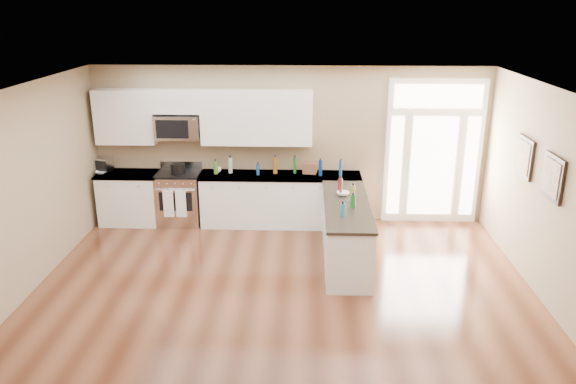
{
  "coord_description": "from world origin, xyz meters",
  "views": [
    {
      "loc": [
        0.32,
        -5.77,
        3.84
      ],
      "look_at": [
        0.04,
        2.0,
        1.19
      ],
      "focal_mm": 35.0,
      "sensor_mm": 36.0,
      "label": 1
    }
  ],
  "objects": [
    {
      "name": "wall_art_far",
      "position": [
        3.47,
        1.2,
        1.7
      ],
      "size": [
        0.05,
        0.58,
        0.58
      ],
      "color": "black",
      "rests_on": "room_shell"
    },
    {
      "name": "back_cabinet_right",
      "position": [
        -0.16,
        3.69,
        0.44
      ],
      "size": [
        2.85,
        0.66,
        0.94
      ],
      "color": "white",
      "rests_on": "ground"
    },
    {
      "name": "upper_cabinet_short",
      "position": [
        -1.95,
        3.83,
        2.2
      ],
      "size": [
        0.82,
        0.33,
        0.4
      ],
      "primitive_type": "cube",
      "color": "white",
      "rests_on": "room_shell"
    },
    {
      "name": "bowl_left",
      "position": [
        -3.34,
        3.63,
        0.96
      ],
      "size": [
        0.2,
        0.2,
        0.05
      ],
      "primitive_type": "imported",
      "rotation": [
        0.0,
        0.0,
        0.07
      ],
      "color": "white",
      "rests_on": "back_cabinet_left"
    },
    {
      "name": "back_cabinet_left",
      "position": [
        -2.87,
        3.69,
        0.44
      ],
      "size": [
        1.1,
        0.66,
        0.94
      ],
      "color": "white",
      "rests_on": "ground"
    },
    {
      "name": "peninsula_cabinet",
      "position": [
        0.93,
        2.24,
        0.43
      ],
      "size": [
        0.69,
        2.32,
        0.94
      ],
      "color": "white",
      "rests_on": "ground"
    },
    {
      "name": "microwave",
      "position": [
        -1.95,
        3.8,
        1.76
      ],
      "size": [
        0.78,
        0.41,
        0.42
      ],
      "color": "silver",
      "rests_on": "room_shell"
    },
    {
      "name": "upper_cabinet_left",
      "position": [
        -2.88,
        3.83,
        1.93
      ],
      "size": [
        1.04,
        0.33,
        0.95
      ],
      "primitive_type": "cube",
      "color": "white",
      "rests_on": "room_shell"
    },
    {
      "name": "ground",
      "position": [
        0.0,
        0.0,
        0.0
      ],
      "size": [
        8.0,
        8.0,
        0.0
      ],
      "primitive_type": "plane",
      "color": "#4A2514"
    },
    {
      "name": "cup_counter",
      "position": [
        -1.28,
        3.79,
        0.99
      ],
      "size": [
        0.13,
        0.13,
        0.09
      ],
      "primitive_type": "imported",
      "rotation": [
        0.0,
        0.0,
        0.09
      ],
      "color": "white",
      "rests_on": "back_cabinet_right"
    },
    {
      "name": "entry_door",
      "position": [
        2.55,
        3.95,
        1.3
      ],
      "size": [
        1.7,
        0.1,
        2.6
      ],
      "color": "white",
      "rests_on": "ground"
    },
    {
      "name": "cardboard_box",
      "position": [
        0.36,
        3.79,
        1.04
      ],
      "size": [
        0.26,
        0.21,
        0.19
      ],
      "primitive_type": "cube",
      "rotation": [
        0.0,
        0.0,
        -0.16
      ],
      "color": "brown",
      "rests_on": "back_cabinet_right"
    },
    {
      "name": "wall_art_near",
      "position": [
        3.47,
        2.2,
        1.7
      ],
      "size": [
        0.05,
        0.58,
        0.58
      ],
      "color": "black",
      "rests_on": "room_shell"
    },
    {
      "name": "toaster_oven",
      "position": [
        -3.35,
        3.8,
        1.07
      ],
      "size": [
        0.35,
        0.31,
        0.25
      ],
      "primitive_type": "cube",
      "rotation": [
        0.0,
        0.0,
        -0.33
      ],
      "color": "silver",
      "rests_on": "back_cabinet_left"
    },
    {
      "name": "kitchen_range",
      "position": [
        -1.98,
        3.69,
        0.48
      ],
      "size": [
        0.76,
        0.68,
        1.08
      ],
      "color": "silver",
      "rests_on": "ground"
    },
    {
      "name": "stockpot",
      "position": [
        -1.96,
        3.65,
        1.05
      ],
      "size": [
        0.33,
        0.33,
        0.2
      ],
      "primitive_type": "cylinder",
      "rotation": [
        0.0,
        0.0,
        0.39
      ],
      "color": "black",
      "rests_on": "kitchen_range"
    },
    {
      "name": "bowl_peninsula",
      "position": [
        0.89,
        2.6,
        0.97
      ],
      "size": [
        0.23,
        0.23,
        0.06
      ],
      "primitive_type": "imported",
      "rotation": [
        0.0,
        0.0,
        -0.2
      ],
      "color": "white",
      "rests_on": "peninsula_cabinet"
    },
    {
      "name": "room_shell",
      "position": [
        0.0,
        0.0,
        1.71
      ],
      "size": [
        8.0,
        8.0,
        8.0
      ],
      "color": "#967F5F",
      "rests_on": "ground"
    },
    {
      "name": "upper_cabinet_right",
      "position": [
        -0.57,
        3.83,
        1.93
      ],
      "size": [
        1.94,
        0.33,
        0.95
      ],
      "primitive_type": "cube",
      "color": "white",
      "rests_on": "room_shell"
    },
    {
      "name": "counter_bottles",
      "position": [
        0.13,
        3.19,
        1.07
      ],
      "size": [
        2.39,
        2.15,
        0.3
      ],
      "color": "#19591E",
      "rests_on": "back_cabinet_right"
    }
  ]
}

